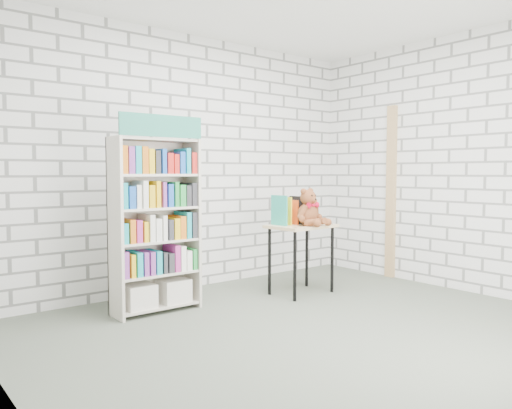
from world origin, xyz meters
TOP-DOWN VIEW (x-y plane):
  - ground at (0.00, 0.00)m, footprint 4.50×4.50m
  - room_shell at (0.00, 0.00)m, footprint 4.52×4.02m
  - bookshelf at (-0.76, 1.36)m, footprint 0.80×0.31m
  - display_table at (0.78, 1.02)m, footprint 0.71×0.51m
  - table_books at (0.77, 1.13)m, footprint 0.49×0.24m
  - teddy_bear at (0.79, 0.91)m, footprint 0.36×0.34m
  - door_trim at (2.23, 0.95)m, footprint 0.05×0.12m

SIDE VIEW (x-z plane):
  - ground at x=0.00m, z-range 0.00..0.00m
  - display_table at x=0.78m, z-range 0.27..1.00m
  - bookshelf at x=-0.76m, z-range -0.08..1.72m
  - table_books at x=0.77m, z-range 0.74..1.02m
  - teddy_bear at x=0.79m, z-range 0.70..1.09m
  - door_trim at x=2.23m, z-range 0.00..2.10m
  - room_shell at x=0.00m, z-range 0.38..3.19m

